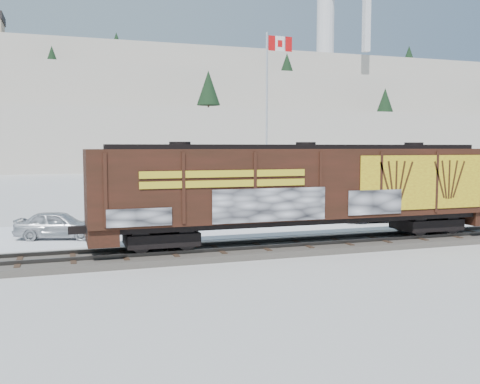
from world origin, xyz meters
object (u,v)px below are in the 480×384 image
object	(u,v)px
car_silver	(58,225)
flagpole	(268,148)
car_white	(279,210)
car_dark	(376,211)
hopper_railcar	(305,187)

from	to	relation	value
car_silver	flagpole	bearing A→B (deg)	-50.40
car_white	car_dark	world-z (taller)	car_white
hopper_railcar	car_white	world-z (taller)	hopper_railcar
car_silver	car_white	xyz separation A→B (m)	(13.06, 2.07, 0.02)
flagpole	car_silver	size ratio (longest dim) A/B	2.94
car_white	flagpole	bearing A→B (deg)	-27.85
car_silver	car_dark	size ratio (longest dim) A/B	0.94
car_white	car_dark	bearing A→B (deg)	-125.43
car_silver	hopper_railcar	bearing A→B (deg)	-103.51
car_dark	car_white	bearing A→B (deg)	77.60
hopper_railcar	car_silver	bearing A→B (deg)	149.73
car_silver	car_dark	distance (m)	18.81
flagpole	car_white	bearing A→B (deg)	-100.43
hopper_railcar	car_white	distance (m)	8.93
car_silver	car_dark	bearing A→B (deg)	-72.64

